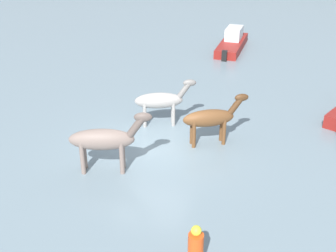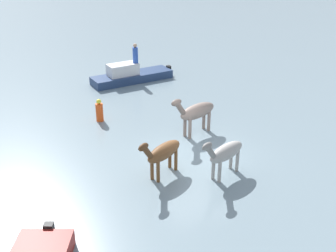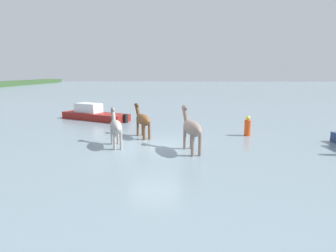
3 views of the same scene
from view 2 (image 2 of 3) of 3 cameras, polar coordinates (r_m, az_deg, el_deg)
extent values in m
plane|color=gray|center=(16.99, 3.77, -4.13)|extent=(205.86, 205.86, 0.00)
ellipsoid|color=gray|center=(18.39, 4.14, 2.10)|extent=(2.11, 1.09, 0.68)
cylinder|color=gray|center=(18.12, 3.09, -0.17)|extent=(0.15, 0.15, 1.12)
cylinder|color=gray|center=(18.33, 2.38, 0.16)|extent=(0.15, 0.15, 1.12)
cylinder|color=gray|center=(18.91, 5.74, 0.86)|extent=(0.15, 0.15, 1.12)
cylinder|color=gray|center=(19.12, 5.03, 1.17)|extent=(0.15, 0.15, 1.12)
cylinder|color=#63544C|center=(17.53, 1.69, 2.53)|extent=(0.66, 0.38, 0.74)
ellipsoid|color=#63544C|center=(17.28, 1.18, 3.29)|extent=(0.59, 0.37, 0.30)
ellipsoid|color=brown|center=(15.19, -0.55, -3.57)|extent=(1.86, 1.27, 0.61)
cylinder|color=brown|center=(14.99, -1.39, -6.19)|extent=(0.13, 0.13, 1.00)
cylinder|color=brown|center=(15.16, -2.26, -5.83)|extent=(0.13, 0.13, 1.00)
cylinder|color=brown|center=(15.73, 1.10, -4.57)|extent=(0.13, 0.13, 1.00)
cylinder|color=brown|center=(15.88, 0.26, -4.25)|extent=(0.13, 0.13, 1.00)
cylinder|color=#50311A|center=(14.35, -2.94, -3.63)|extent=(0.59, 0.43, 0.66)
ellipsoid|color=#50311A|center=(14.10, -3.46, -2.95)|extent=(0.54, 0.40, 0.27)
ellipsoid|color=#9E9993|center=(15.30, 8.16, -3.60)|extent=(1.89, 1.10, 0.61)
cylinder|color=#9E9993|center=(15.10, 7.23, -6.16)|extent=(0.13, 0.13, 1.00)
cylinder|color=#9E9993|center=(15.25, 6.36, -5.77)|extent=(0.13, 0.13, 1.00)
cylinder|color=#9E9993|center=(15.87, 9.67, -4.68)|extent=(0.13, 0.13, 1.00)
cylinder|color=#9E9993|center=(16.01, 8.82, -4.32)|extent=(0.13, 0.13, 1.00)
cylinder|color=slate|center=(14.44, 5.94, -3.54)|extent=(0.59, 0.38, 0.67)
ellipsoid|color=slate|center=(14.18, 5.50, -2.84)|extent=(0.54, 0.36, 0.27)
cube|color=navy|center=(25.72, -5.03, 6.64)|extent=(5.16, 1.76, 0.65)
cube|color=silver|center=(25.27, -6.35, 7.86)|extent=(1.89, 1.12, 0.70)
cube|color=black|center=(26.85, 0.09, 7.71)|extent=(0.26, 0.30, 0.70)
cube|color=black|center=(13.01, -16.21, -14.22)|extent=(0.36, 0.34, 0.72)
cylinder|color=#2D51B2|center=(25.20, -4.58, 9.84)|extent=(0.32, 0.32, 0.95)
sphere|color=tan|center=(25.05, -4.63, 11.15)|extent=(0.24, 0.24, 0.24)
cylinder|color=#E54C19|center=(20.17, -9.55, 1.89)|extent=(0.36, 0.36, 0.90)
sphere|color=yellow|center=(19.96, -9.66, 3.40)|extent=(0.24, 0.24, 0.24)
camera|label=1|loc=(25.66, -18.97, 21.87)|focal=46.29mm
camera|label=3|loc=(25.68, 30.38, 11.10)|focal=30.40mm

